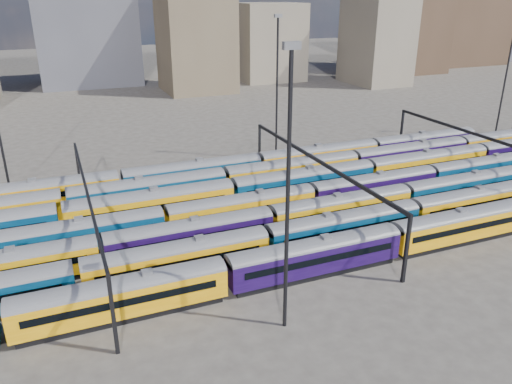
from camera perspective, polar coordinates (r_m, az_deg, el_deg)
name	(u,v)px	position (r m, az deg, el deg)	size (l,w,h in m)	color
ground	(248,223)	(67.49, -0.89, -3.57)	(500.00, 500.00, 0.00)	#403B36
rake_0	(315,253)	(54.97, 6.81, -6.93)	(144.06, 3.01, 5.07)	black
rake_1	(266,239)	(57.45, 1.19, -5.42)	(123.39, 3.01, 5.07)	black
rake_2	(341,206)	(67.06, 9.74, -1.59)	(143.67, 3.00, 5.05)	black
rake_3	(312,195)	(70.14, 6.36, -0.30)	(124.04, 3.03, 5.09)	black
rake_4	(232,191)	(70.46, -2.75, 0.16)	(136.41, 3.32, 5.61)	black
rake_5	(224,179)	(75.05, -3.63, 1.52)	(135.81, 3.31, 5.59)	black
rake_6	(193,172)	(78.65, -7.20, 2.31)	(111.16, 3.25, 5.49)	black
gantry_1	(88,198)	(61.00, -18.70, -0.69)	(0.35, 40.35, 8.03)	black
gantry_2	(316,166)	(68.92, 6.84, 2.92)	(0.35, 40.35, 8.03)	black
gantry_3	(483,143)	(87.05, 24.50, 5.11)	(0.35, 40.35, 8.03)	black
mast_2	(288,187)	(41.58, 3.68, 0.63)	(1.40, 0.50, 25.60)	black
mast_3	(277,84)	(90.16, 2.42, 12.27)	(1.40, 0.50, 25.60)	black
mast_5	(507,71)	(117.10, 26.75, 12.26)	(1.40, 0.50, 25.60)	black
skyline	(404,15)	(206.33, 16.58, 18.79)	(399.22, 60.48, 50.03)	#665B4C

